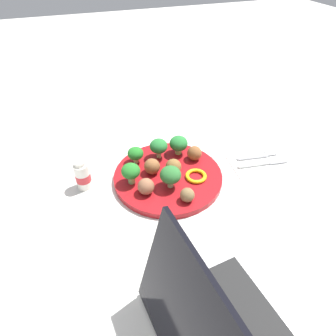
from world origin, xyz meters
The scene contains 17 objects.
ground_plane centered at (0.00, 0.00, 0.00)m, with size 4.00×4.00×0.00m, color beige.
plate centered at (0.00, 0.00, 0.01)m, with size 0.28×0.28×0.02m, color maroon.
broccoli_floret_front_left centered at (-0.10, 0.00, 0.05)m, with size 0.05×0.05×0.06m.
broccoli_floret_mid_right centered at (0.00, 0.08, 0.05)m, with size 0.05×0.05×0.06m.
broccoli_floret_back_left centered at (-0.01, -0.05, 0.05)m, with size 0.05×0.05×0.06m.
broccoli_floret_near_rim centered at (0.06, 0.07, 0.05)m, with size 0.05×0.05×0.05m.
broccoli_floret_back_right centered at (-0.06, 0.08, 0.04)m, with size 0.04×0.04×0.05m.
meatball_back_right centered at (0.01, 0.00, 0.04)m, with size 0.04×0.04×0.04m, color brown.
meatball_far_rim centered at (-0.07, -0.05, 0.04)m, with size 0.04×0.04×0.04m, color brown.
meatball_back_left centered at (-0.04, 0.02, 0.04)m, with size 0.04×0.04×0.04m, color brown.
meatball_mid_right centered at (0.01, -0.10, 0.03)m, with size 0.03×0.03×0.03m, color brown.
meatball_center centered at (0.09, 0.04, 0.04)m, with size 0.04×0.04×0.04m, color brown.
pepper_ring_mid_right centered at (0.06, -0.04, 0.02)m, with size 0.05×0.05×0.01m, color yellow.
napkin centered at (0.27, -0.02, 0.00)m, with size 0.17×0.12×0.01m, color white.
fork centered at (0.28, 0.00, 0.01)m, with size 0.12×0.03×0.01m.
knife centered at (0.27, -0.03, 0.01)m, with size 0.15×0.03×0.01m.
yogurt_bottle centered at (-0.21, 0.04, 0.04)m, with size 0.04×0.04×0.08m.
Camera 1 is at (-0.19, -0.54, 0.51)m, focal length 31.13 mm.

